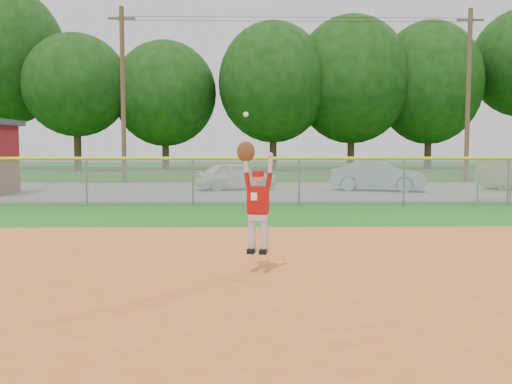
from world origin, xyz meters
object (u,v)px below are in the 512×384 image
(sponsor_sign, at_px, (495,174))
(ballplayer, at_px, (256,198))
(car_blue, at_px, (378,176))
(car_white_a, at_px, (236,176))

(sponsor_sign, bearing_deg, ballplayer, -127.33)
(car_blue, relative_size, ballplayer, 1.86)
(car_blue, bearing_deg, ballplayer, 178.99)
(car_white_a, distance_m, ballplayer, 15.98)
(car_white_a, relative_size, sponsor_sign, 2.28)
(car_blue, xyz_separation_m, sponsor_sign, (2.94, -4.40, 0.28))
(sponsor_sign, xyz_separation_m, ballplayer, (-8.34, -10.93, 0.20))
(car_white_a, height_order, ballplayer, ballplayer)
(car_blue, distance_m, ballplayer, 16.26)
(sponsor_sign, bearing_deg, car_blue, 123.76)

